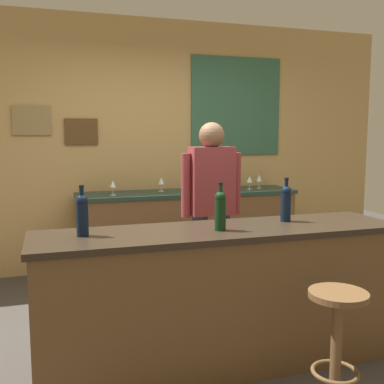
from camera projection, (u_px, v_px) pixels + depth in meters
name	position (u px, v px, depth m)	size (l,w,h in m)	color
ground_plane	(201.00, 338.00, 3.42)	(10.00, 10.00, 0.00)	#423D38
back_wall	(146.00, 144.00, 5.16)	(6.00, 0.09, 2.80)	tan
bar_counter	(221.00, 297.00, 2.98)	(2.40, 0.60, 0.92)	brown
side_counter	(188.00, 231.00, 5.04)	(2.41, 0.56, 0.90)	brown
bartender	(211.00, 205.00, 3.77)	(0.52, 0.21, 1.62)	#384766
bar_stool	(337.00, 330.00, 2.47)	(0.32, 0.32, 0.68)	brown
wine_bottle_a	(82.00, 214.00, 2.69)	(0.07, 0.07, 0.31)	black
wine_bottle_b	(220.00, 209.00, 2.85)	(0.07, 0.07, 0.31)	black
wine_bottle_c	(286.00, 202.00, 3.14)	(0.07, 0.07, 0.31)	black
wine_glass_a	(113.00, 185.00, 4.64)	(0.07, 0.07, 0.16)	silver
wine_glass_b	(161.00, 181.00, 4.96)	(0.07, 0.07, 0.16)	silver
wine_glass_c	(250.00, 180.00, 5.15)	(0.07, 0.07, 0.16)	silver
wine_glass_d	(259.00, 179.00, 5.25)	(0.07, 0.07, 0.16)	silver
coffee_mug	(200.00, 186.00, 5.06)	(0.13, 0.08, 0.09)	silver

